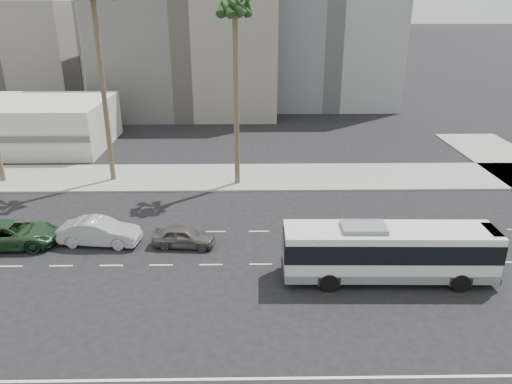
{
  "coord_description": "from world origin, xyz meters",
  "views": [
    {
      "loc": [
        -3.7,
        -25.43,
        14.73
      ],
      "look_at": [
        -3.22,
        4.0,
        3.13
      ],
      "focal_mm": 33.82,
      "sensor_mm": 36.0,
      "label": 1
    }
  ],
  "objects_px": {
    "car_a": "(184,236)",
    "car_b": "(100,232)",
    "city_bus": "(389,251)",
    "palm_near": "(235,12)",
    "car_c": "(11,234)"
  },
  "relations": [
    {
      "from": "car_c",
      "to": "palm_near",
      "type": "distance_m",
      "value": 22.48
    },
    {
      "from": "city_bus",
      "to": "palm_near",
      "type": "height_order",
      "value": "palm_near"
    },
    {
      "from": "car_c",
      "to": "palm_near",
      "type": "bearing_deg",
      "value": -56.46
    },
    {
      "from": "city_bus",
      "to": "palm_near",
      "type": "relative_size",
      "value": 0.76
    },
    {
      "from": "city_bus",
      "to": "car_c",
      "type": "relative_size",
      "value": 1.98
    },
    {
      "from": "car_a",
      "to": "car_c",
      "type": "distance_m",
      "value": 11.12
    },
    {
      "from": "car_b",
      "to": "car_c",
      "type": "distance_m",
      "value": 5.63
    },
    {
      "from": "city_bus",
      "to": "palm_near",
      "type": "xyz_separation_m",
      "value": [
        -8.79,
        15.51,
        12.3
      ]
    },
    {
      "from": "city_bus",
      "to": "car_a",
      "type": "xyz_separation_m",
      "value": [
        -12.02,
        4.16,
        -1.08
      ]
    },
    {
      "from": "car_a",
      "to": "car_b",
      "type": "xyz_separation_m",
      "value": [
        -5.5,
        0.42,
        0.16
      ]
    },
    {
      "from": "city_bus",
      "to": "car_a",
      "type": "distance_m",
      "value": 12.77
    },
    {
      "from": "car_b",
      "to": "car_c",
      "type": "bearing_deg",
      "value": 98.1
    },
    {
      "from": "car_c",
      "to": "palm_near",
      "type": "xyz_separation_m",
      "value": [
        14.35,
        11.13,
        13.24
      ]
    },
    {
      "from": "car_a",
      "to": "car_b",
      "type": "bearing_deg",
      "value": 90.66
    },
    {
      "from": "car_b",
      "to": "palm_near",
      "type": "bearing_deg",
      "value": -32.66
    }
  ]
}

